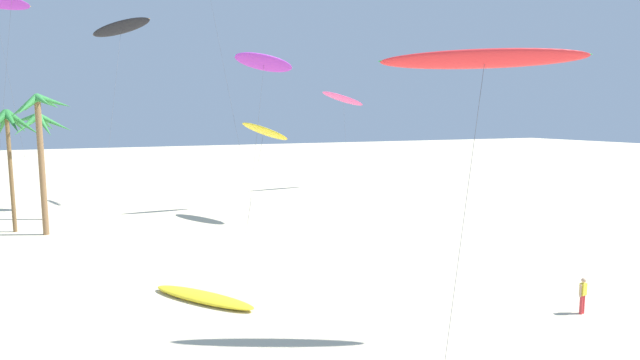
{
  "coord_description": "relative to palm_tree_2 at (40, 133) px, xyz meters",
  "views": [
    {
      "loc": [
        -9.83,
        -1.81,
        8.76
      ],
      "look_at": [
        -0.38,
        19.36,
        5.84
      ],
      "focal_mm": 28.75,
      "sensor_mm": 36.0,
      "label": 1
    }
  ],
  "objects": [
    {
      "name": "palm_tree_2",
      "position": [
        0.0,
        0.0,
        0.0
      ],
      "size": [
        4.82,
        4.78,
        9.02
      ],
      "color": "brown",
      "rests_on": "ground"
    },
    {
      "name": "palm_tree_3",
      "position": [
        -1.74,
        -4.43,
        0.45
      ],
      "size": [
        4.58,
        4.69,
        9.23
      ],
      "color": "brown",
      "rests_on": "ground"
    },
    {
      "name": "palm_tree_4",
      "position": [
        0.51,
        -6.46,
        0.99
      ],
      "size": [
        4.23,
        4.2,
        10.34
      ],
      "color": "olive",
      "rests_on": "ground"
    },
    {
      "name": "flying_kite_1",
      "position": [
        6.87,
        2.17,
        9.4
      ],
      "size": [
        5.5,
        11.9,
        17.89
      ],
      "color": "black",
      "rests_on": "ground"
    },
    {
      "name": "flying_kite_2",
      "position": [
        17.14,
        -7.39,
        0.2
      ],
      "size": [
        4.93,
        8.56,
        8.56
      ],
      "color": "yellow",
      "rests_on": "ground"
    },
    {
      "name": "flying_kite_4",
      "position": [
        18.36,
        -3.98,
        6.2
      ],
      "size": [
        6.15,
        6.13,
        14.66
      ],
      "color": "purple",
      "rests_on": "ground"
    },
    {
      "name": "flying_kite_6",
      "position": [
        31.33,
        6.1,
        3.46
      ],
      "size": [
        7.11,
        10.71,
        11.84
      ],
      "color": "#EA5193",
      "rests_on": "ground"
    },
    {
      "name": "flying_kite_8",
      "position": [
        17.28,
        -33.56,
        3.56
      ],
      "size": [
        7.4,
        4.24,
        11.4
      ],
      "color": "red",
      "rests_on": "ground"
    },
    {
      "name": "grounded_kite_0",
      "position": [
        8.37,
        -24.97,
        -7.09
      ],
      "size": [
        4.49,
        5.62,
        0.37
      ],
      "color": "yellow",
      "rests_on": "ground"
    },
    {
      "name": "person_far_watcher",
      "position": [
        23.45,
        -33.44,
        -6.38
      ],
      "size": [
        0.5,
        0.25,
        1.64
      ],
      "color": "red",
      "rests_on": "ground"
    }
  ]
}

